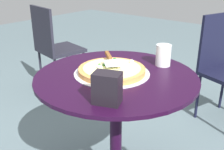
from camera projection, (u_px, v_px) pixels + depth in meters
patio_table at (116, 108)px, 1.42m from camera, size 0.81×0.81×0.75m
pizza_on_tray at (112, 70)px, 1.36m from camera, size 0.38×0.38×0.05m
pizza_server at (110, 59)px, 1.40m from camera, size 0.17×0.19×0.02m
drinking_cup at (163, 55)px, 1.45m from camera, size 0.08×0.08×0.11m
napkin_dispenser at (107, 88)px, 1.05m from camera, size 0.11×0.13×0.13m
patio_chair_near at (224, 63)px, 2.22m from camera, size 0.49×0.49×0.90m
patio_chair_far at (54, 44)px, 2.65m from camera, size 0.45×0.45×0.90m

